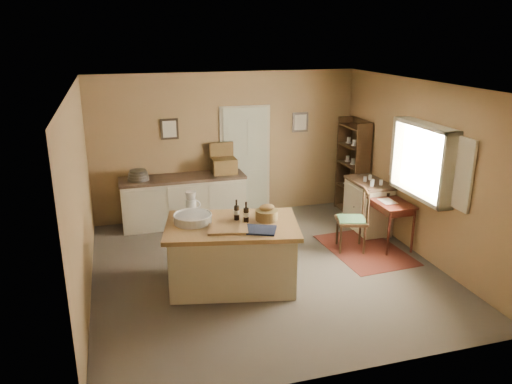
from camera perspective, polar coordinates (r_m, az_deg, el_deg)
The scene contains 16 objects.
ground at distance 7.55m, azimuth 1.14°, elevation -8.79°, with size 5.00×5.00×0.00m, color #62584B.
wall_back at distance 9.38m, azimuth -3.36°, elevation 5.33°, with size 5.00×0.10×2.70m, color brown.
wall_front at distance 4.87m, azimuth 10.06°, elevation -7.20°, with size 5.00×0.10×2.70m, color brown.
wall_left at distance 6.77m, azimuth -19.44°, elevation -0.71°, with size 0.10×5.00×2.70m, color brown.
wall_right at distance 8.12m, azimuth 18.31°, elevation 2.44°, with size 0.10×5.00×2.70m, color brown.
ceiling at distance 6.78m, azimuth 1.28°, elevation 12.05°, with size 5.00×5.00×0.00m, color silver.
door at distance 9.51m, azimuth -1.22°, elevation 3.70°, with size 0.97×0.06×2.11m, color #B1B397.
framed_prints at distance 9.34m, azimuth -2.16°, elevation 7.60°, with size 2.82×0.02×0.38m.
window at distance 7.87m, azimuth 18.79°, elevation 3.42°, with size 0.25×1.99×1.12m.
work_island at distance 6.94m, azimuth -2.80°, elevation -6.91°, with size 1.99×1.51×1.20m.
sideboard at distance 9.18m, azimuth -8.24°, elevation -0.75°, with size 2.24×0.64×1.18m.
rug at distance 8.35m, azimuth 12.34°, elevation -6.46°, with size 1.10×1.60×0.01m, color #481110.
writing_desk at distance 8.40m, azimuth 15.03°, elevation -1.65°, with size 0.52×0.85×0.82m.
desk_chair at distance 8.14m, azimuth 10.85°, elevation -3.24°, with size 0.46×0.46×0.99m, color black, non-canonical shape.
right_cabinet at distance 9.04m, azimuth 12.67°, elevation -1.47°, with size 0.53×0.96×0.99m.
shelving_unit at distance 9.71m, azimuth 11.19°, elevation 2.79°, with size 0.31×0.82×1.83m.
Camera 1 is at (-2.02, -6.43, 3.40)m, focal length 35.00 mm.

